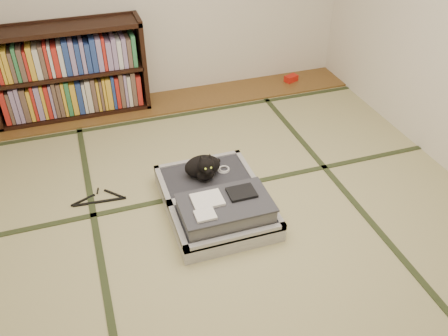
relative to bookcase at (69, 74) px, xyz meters
name	(u,v)px	position (x,y,z in m)	size (l,w,h in m)	color
floor	(232,221)	(0.99, -2.07, -0.45)	(4.50, 4.50, 0.00)	tan
wood_strip	(172,102)	(0.99, -0.07, -0.44)	(4.00, 0.50, 0.02)	brown
red_item	(291,78)	(2.42, -0.04, -0.40)	(0.15, 0.09, 0.07)	red
room_shell	(235,35)	(0.99, -2.07, 1.01)	(4.50, 4.50, 4.50)	white
tatami_borders	(213,183)	(0.99, -1.57, -0.45)	(4.00, 4.50, 0.01)	#2D381E
bookcase	(69,74)	(0.00, 0.00, 0.00)	(1.50, 0.34, 0.96)	black
suitcase	(217,202)	(0.91, -1.94, -0.35)	(0.75, 1.00, 0.30)	silver
cat	(203,167)	(0.89, -1.65, -0.21)	(0.33, 0.34, 0.27)	black
cable_coil	(224,169)	(1.07, -1.61, -0.30)	(0.10, 0.10, 0.03)	white
hanger	(99,199)	(0.06, -1.49, -0.44)	(0.43, 0.21, 0.01)	black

